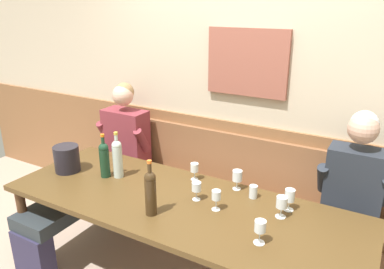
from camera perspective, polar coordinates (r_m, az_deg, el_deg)
The scene contains 18 objects.
room_wall_back at distance 3.19m, azimuth 7.21°, elevation 8.42°, with size 6.80×0.12×2.80m.
wood_wainscot_panel at distance 3.42m, azimuth 6.21°, elevation -6.36°, with size 6.80×0.03×1.04m, color brown.
wall_bench at distance 3.37m, azimuth 4.59°, elevation -11.38°, with size 2.83×0.42×0.94m.
dining_table at distance 2.63m, azimuth -2.11°, elevation -11.49°, with size 2.53×0.91×0.73m.
person_right_seat at distance 3.45m, azimuth -13.83°, elevation -4.66°, with size 0.53×1.34×1.32m.
person_center_right_seat at distance 2.64m, azimuth 22.26°, elevation -13.25°, with size 0.49×1.34×1.34m.
ice_bucket at distance 3.15m, azimuth -18.74°, elevation -3.54°, with size 0.20×0.20×0.21m, color black.
wine_bottle_clear_water at distance 2.39m, azimuth -6.42°, elevation -8.73°, with size 0.07×0.07×0.38m.
wine_bottle_amber_mid at distance 2.92m, azimuth -11.42°, elevation -3.49°, with size 0.08×0.08×0.37m.
wine_bottle_green_tall at distance 2.95m, azimuth -13.36°, elevation -3.62°, with size 0.08×0.08×0.35m.
wine_glass_mid_left at distance 2.72m, azimuth 7.00°, elevation -6.39°, with size 0.07×0.07×0.15m.
wine_glass_mid_right at distance 2.44m, azimuth 13.67°, elevation -10.28°, with size 0.07×0.07×0.14m.
wine_glass_near_bucket at distance 2.45m, azimuth 3.76°, elevation -9.42°, with size 0.06×0.06×0.14m.
wine_glass_center_rear at distance 2.84m, azimuth 0.39°, elevation -5.20°, with size 0.06×0.06×0.14m.
wine_glass_right_end at distance 2.17m, azimuth 10.46°, elevation -13.92°, with size 0.07×0.07×0.15m.
wine_glass_center_front at distance 2.52m, azimuth 14.82°, elevation -9.24°, with size 0.07×0.07×0.15m.
wine_glass_by_bottle at distance 2.56m, azimuth 0.69°, elevation -8.18°, with size 0.07×0.07×0.13m.
water_tumbler_center at distance 2.65m, azimuth 9.42°, elevation -8.68°, with size 0.06×0.06×0.09m, color silver.
Camera 1 is at (1.19, -1.80, 2.02)m, focal length 34.60 mm.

